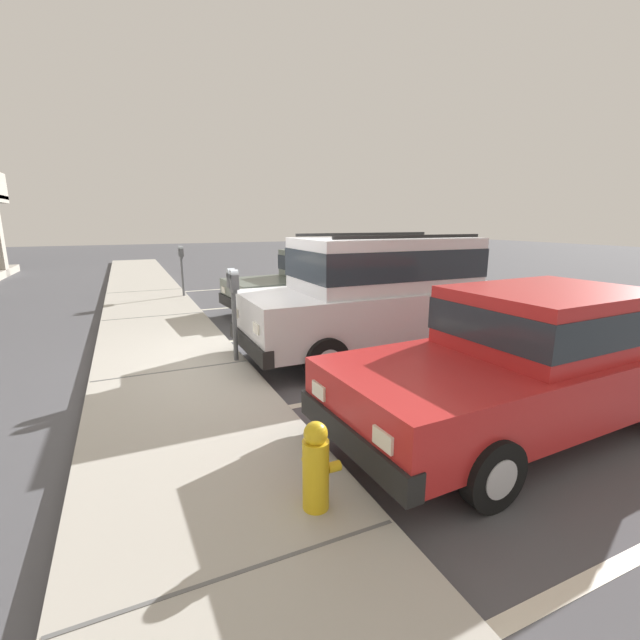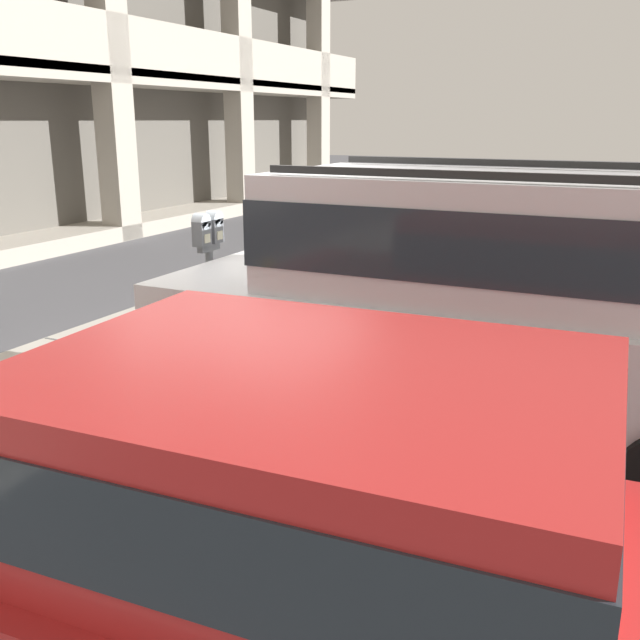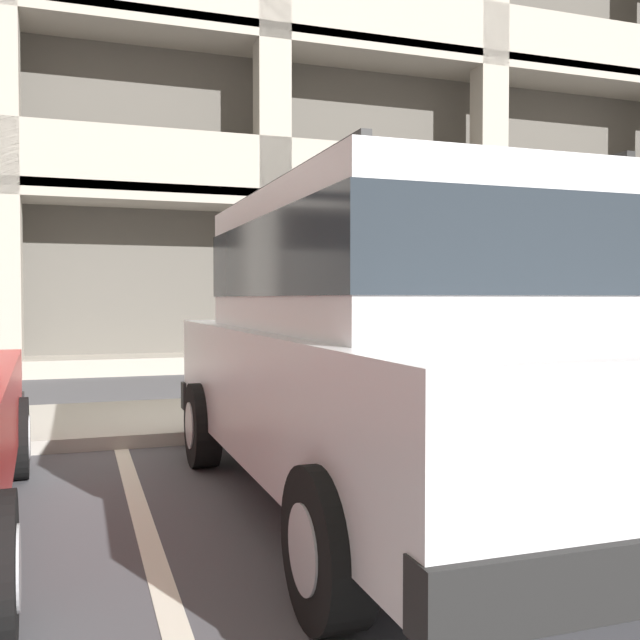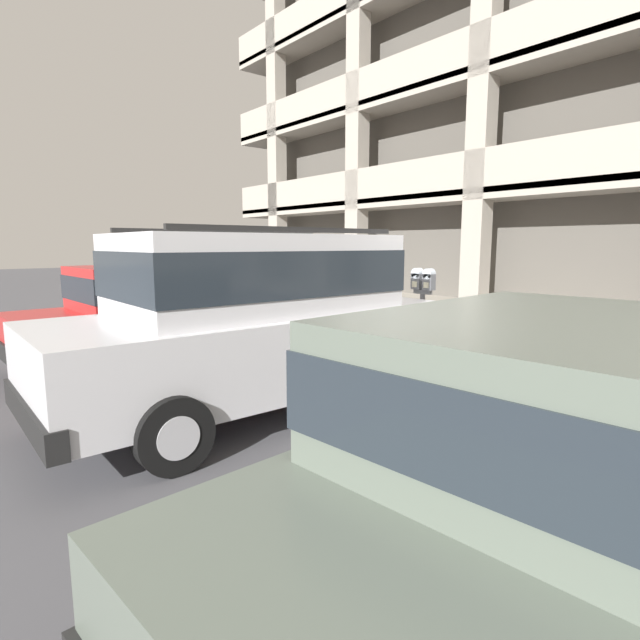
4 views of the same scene
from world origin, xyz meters
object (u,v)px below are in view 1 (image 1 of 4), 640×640
Objects in this scene: silver_suv at (382,291)px; red_sedan at (533,356)px; dark_hatchback at (320,279)px; fire_hydrant at (316,466)px; parking_meter_near at (233,293)px; parking_meter_far at (181,259)px.

red_sedan is (-3.03, 0.02, -0.27)m from silver_suv.
dark_hatchback is 7.80m from fire_hydrant.
parking_meter_near reaches higher than fire_hydrant.
silver_suv is 4.50m from fire_hydrant.
red_sedan reaches higher than fire_hydrant.
parking_meter_far is at bearing 19.75° from silver_suv.
red_sedan is at bearing -143.13° from parking_meter_near.
silver_suv reaches higher than parking_meter_near.
red_sedan is 3.20× the size of parking_meter_near.
fire_hydrant is (-0.45, 2.76, -0.36)m from red_sedan.
parking_meter_far is (6.48, -0.03, 0.01)m from parking_meter_near.
parking_meter_near is (-3.34, 2.97, 0.36)m from dark_hatchback.
fire_hydrant is at bearing 175.46° from parking_meter_near.
red_sedan is at bearing -80.70° from fire_hydrant.
silver_suv is at bearing -38.60° from fire_hydrant.
fire_hydrant is at bearing 178.14° from parking_meter_far.
silver_suv is at bearing -160.05° from parking_meter_far.
silver_suv is 3.04m from red_sedan.
parking_meter_near reaches higher than dark_hatchback.
dark_hatchback is 6.58× the size of fire_hydrant.
parking_meter_near is at bearing 179.69° from parking_meter_far.
parking_meter_far is 2.04× the size of fire_hydrant.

